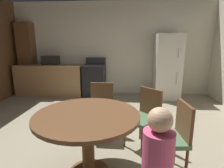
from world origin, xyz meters
TOP-DOWN VIEW (x-y plane):
  - ground_plane at (0.00, 0.00)m, footprint 14.00×14.00m
  - wall_back at (0.00, 3.16)m, footprint 6.11×0.12m
  - kitchen_counter at (-1.78, 2.76)m, footprint 1.95×0.60m
  - pantry_column at (-2.54, 2.94)m, footprint 0.44×0.36m
  - oven_range at (-0.46, 2.77)m, footprint 0.60×0.60m
  - refrigerator at (1.58, 2.71)m, footprint 0.68×0.68m
  - microwave at (-1.74, 2.76)m, footprint 0.44×0.32m
  - dining_table at (0.06, -0.48)m, footprint 1.14×1.14m
  - chair_east at (1.01, -0.38)m, footprint 0.44×0.44m
  - chair_northeast at (0.75, 0.18)m, footprint 0.57×0.57m
  - chair_north at (0.07, 0.48)m, footprint 0.40×0.40m

SIDE VIEW (x-z plane):
  - ground_plane at x=0.00m, z-range 0.00..0.00m
  - kitchen_counter at x=-1.78m, z-range 0.00..0.90m
  - oven_range at x=-0.46m, z-range -0.08..1.02m
  - chair_east at x=1.01m, z-range 0.07..0.94m
  - chair_northeast at x=0.75m, z-range 0.07..0.94m
  - chair_north at x=0.07m, z-range 0.07..0.94m
  - dining_table at x=0.06m, z-range 0.22..0.98m
  - refrigerator at x=1.58m, z-range 0.00..1.76m
  - microwave at x=-1.74m, z-range 0.90..1.16m
  - pantry_column at x=-2.54m, z-range 0.00..2.10m
  - wall_back at x=0.00m, z-range 0.00..2.70m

